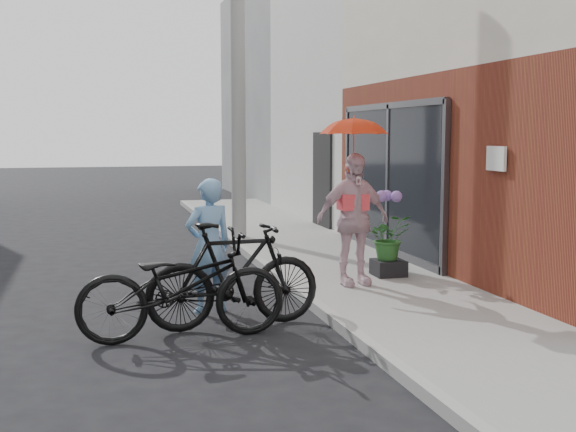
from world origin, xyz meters
name	(u,v)px	position (x,y,z in m)	size (l,w,h in m)	color
ground	(247,326)	(0.00, 0.00, 0.00)	(80.00, 80.00, 0.00)	black
sidewalk	(361,277)	(2.10, 2.00, 0.06)	(2.20, 24.00, 0.12)	gray
curb	(283,281)	(0.94, 2.00, 0.06)	(0.12, 24.00, 0.12)	#9E9E99
plaster_building	(454,78)	(7.20, 9.00, 3.50)	(8.00, 6.00, 7.00)	silver
east_building_far	(356,93)	(7.20, 16.00, 3.50)	(8.00, 8.00, 7.00)	slate
utility_pole	(238,60)	(1.10, 6.00, 3.50)	(0.28, 0.28, 7.00)	#9E9E99
officer	(209,246)	(-0.30, 0.75, 0.80)	(0.58, 0.38, 1.60)	#77A6D3
bike_left	(182,286)	(-0.75, -0.34, 0.56)	(0.75, 2.15, 1.13)	black
bike_right	(234,275)	(-0.15, -0.01, 0.59)	(0.55, 1.95, 1.17)	black
kimono_woman	(353,219)	(1.69, 1.25, 1.00)	(1.03, 0.43, 1.75)	beige
parasol	(354,125)	(1.69, 1.25, 2.24)	(0.84, 0.84, 0.74)	#F8481D
planter	(388,268)	(2.40, 1.69, 0.23)	(0.43, 0.43, 0.22)	black
potted_plant	(389,237)	(2.40, 1.69, 0.67)	(0.58, 0.50, 0.65)	#285F26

